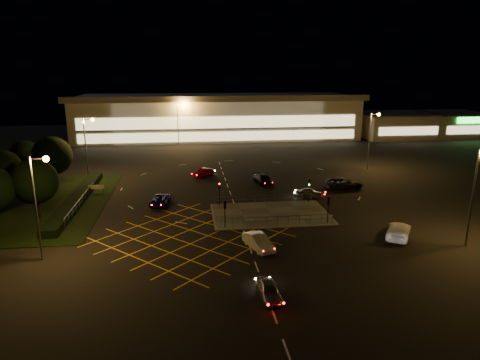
{
  "coord_description": "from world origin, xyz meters",
  "views": [
    {
      "loc": [
        -7.95,
        -51.4,
        17.69
      ],
      "look_at": [
        -0.6,
        7.6,
        2.0
      ],
      "focal_mm": 32.0,
      "sensor_mm": 36.0,
      "label": 1
    }
  ],
  "objects": [
    {
      "name": "car_queue_white",
      "position": [
        -1.17,
        -12.02,
        0.74
      ],
      "size": [
        2.91,
        4.74,
        1.48
      ],
      "primitive_type": "imported",
      "rotation": [
        0.0,
        0.0,
        0.33
      ],
      "color": "silver",
      "rests_on": "ground"
    },
    {
      "name": "car_right_silver",
      "position": [
        8.97,
        4.64,
        0.63
      ],
      "size": [
        3.98,
        2.75,
        1.26
      ],
      "primitive_type": "imported",
      "rotation": [
        0.0,
        0.0,
        1.19
      ],
      "color": "#A8AAAF",
      "rests_on": "ground"
    },
    {
      "name": "retail_unit_a",
      "position": [
        46.0,
        53.97,
        3.21
      ],
      "size": [
        18.8,
        14.8,
        6.35
      ],
      "color": "beige",
      "rests_on": "ground"
    },
    {
      "name": "tree_e",
      "position": [
        -26.0,
        0.0,
        4.64
      ],
      "size": [
        5.4,
        5.4,
        7.35
      ],
      "color": "black",
      "rests_on": "ground"
    },
    {
      "name": "car_circ_red",
      "position": [
        -5.42,
        18.37,
        0.65
      ],
      "size": [
        3.9,
        3.65,
        1.31
      ],
      "primitive_type": "imported",
      "rotation": [
        0.0,
        0.0,
        5.43
      ],
      "color": "maroon",
      "rests_on": "ground"
    },
    {
      "name": "streetlight_far_right",
      "position": [
        30.44,
        50.0,
        6.56
      ],
      "size": [
        1.78,
        0.56,
        10.03
      ],
      "color": "slate",
      "rests_on": "ground"
    },
    {
      "name": "streetlight_ne",
      "position": [
        24.44,
        20.0,
        6.56
      ],
      "size": [
        1.78,
        0.56,
        10.03
      ],
      "color": "slate",
      "rests_on": "ground"
    },
    {
      "name": "tree_c",
      "position": [
        -28.0,
        14.0,
        4.95
      ],
      "size": [
        5.76,
        5.76,
        7.84
      ],
      "color": "black",
      "rests_on": "ground"
    },
    {
      "name": "pedestrian_island",
      "position": [
        2.0,
        -2.0,
        0.06
      ],
      "size": [
        14.0,
        9.0,
        0.12
      ],
      "primitive_type": "cube",
      "color": "#4C4944",
      "rests_on": "ground"
    },
    {
      "name": "car_approach_white",
      "position": [
        14.24,
        -10.94,
        0.79
      ],
      "size": [
        4.81,
        5.8,
        1.58
      ],
      "primitive_type": "imported",
      "rotation": [
        0.0,
        0.0,
        2.57
      ],
      "color": "silver",
      "rests_on": "ground"
    },
    {
      "name": "retail_unit_b",
      "position": [
        62.0,
        53.96,
        3.22
      ],
      "size": [
        14.8,
        14.8,
        6.35
      ],
      "color": "beige",
      "rests_on": "ground"
    },
    {
      "name": "ground",
      "position": [
        0.0,
        0.0,
        0.0
      ],
      "size": [
        180.0,
        180.0,
        0.0
      ],
      "primitive_type": "plane",
      "color": "black",
      "rests_on": "ground"
    },
    {
      "name": "signal_nw",
      "position": [
        -4.0,
        1.99,
        2.37
      ],
      "size": [
        0.28,
        0.3,
        3.15
      ],
      "color": "black",
      "rests_on": "pedestrian_island"
    },
    {
      "name": "streetlight_sw",
      "position": [
        -21.56,
        -12.0,
        6.56
      ],
      "size": [
        1.78,
        0.56,
        10.03
      ],
      "color": "slate",
      "rests_on": "ground"
    },
    {
      "name": "signal_se",
      "position": [
        8.0,
        -5.99,
        2.37
      ],
      "size": [
        0.28,
        0.3,
        3.15
      ],
      "rotation": [
        0.0,
        0.0,
        3.14
      ],
      "color": "black",
      "rests_on": "pedestrian_island"
    },
    {
      "name": "signal_ne",
      "position": [
        8.0,
        1.99,
        2.37
      ],
      "size": [
        0.28,
        0.3,
        3.15
      ],
      "color": "black",
      "rests_on": "pedestrian_island"
    },
    {
      "name": "tree_b",
      "position": [
        -32.0,
        6.0,
        4.64
      ],
      "size": [
        5.4,
        5.4,
        7.35
      ],
      "color": "black",
      "rests_on": "ground"
    },
    {
      "name": "supermarket",
      "position": [
        0.0,
        61.95,
        5.31
      ],
      "size": [
        72.0,
        26.5,
        10.5
      ],
      "color": "beige",
      "rests_on": "ground"
    },
    {
      "name": "streetlight_se",
      "position": [
        20.44,
        -14.0,
        6.56
      ],
      "size": [
        1.78,
        0.56,
        10.03
      ],
      "color": "slate",
      "rests_on": "ground"
    },
    {
      "name": "hedge",
      "position": [
        -23.0,
        6.0,
        0.5
      ],
      "size": [
        2.0,
        26.0,
        1.0
      ],
      "primitive_type": "cube",
      "color": "black",
      "rests_on": "ground"
    },
    {
      "name": "streetlight_far_left",
      "position": [
        -9.56,
        48.0,
        6.56
      ],
      "size": [
        1.78,
        0.56,
        10.03
      ],
      "color": "slate",
      "rests_on": "ground"
    },
    {
      "name": "car_east_grey",
      "position": [
        15.29,
        8.36,
        0.79
      ],
      "size": [
        5.87,
        3.06,
        1.58
      ],
      "primitive_type": "imported",
      "rotation": [
        0.0,
        0.0,
        1.65
      ],
      "color": "black",
      "rests_on": "ground"
    },
    {
      "name": "car_far_dkgrey",
      "position": [
        3.68,
        12.22,
        0.73
      ],
      "size": [
        3.03,
        5.31,
        1.45
      ],
      "primitive_type": "imported",
      "rotation": [
        0.0,
        0.0,
        0.21
      ],
      "color": "black",
      "rests_on": "ground"
    },
    {
      "name": "streetlight_nw",
      "position": [
        -23.56,
        18.0,
        6.56
      ],
      "size": [
        1.78,
        0.56,
        10.03
      ],
      "color": "slate",
      "rests_on": "ground"
    },
    {
      "name": "car_left_blue",
      "position": [
        -11.81,
        3.51,
        0.64
      ],
      "size": [
        2.81,
        4.9,
        1.29
      ],
      "primitive_type": "imported",
      "rotation": [
        0.0,
        0.0,
        6.13
      ],
      "color": "#100D4E",
      "rests_on": "ground"
    },
    {
      "name": "tree_d",
      "position": [
        -34.0,
        20.0,
        4.02
      ],
      "size": [
        4.68,
        4.68,
        6.37
      ],
      "color": "black",
      "rests_on": "ground"
    },
    {
      "name": "grass_verge",
      "position": [
        -28.0,
        6.0,
        0.04
      ],
      "size": [
        18.0,
        30.0,
        0.08
      ],
      "primitive_type": "cube",
      "color": "black",
      "rests_on": "ground"
    },
    {
      "name": "car_near_silver",
      "position": [
        -1.93,
        -21.55,
        0.66
      ],
      "size": [
        1.79,
        3.94,
        1.31
      ],
      "primitive_type": "imported",
      "rotation": [
        0.0,
        0.0,
        0.06
      ],
      "color": "#B0B2B7",
      "rests_on": "ground"
    },
    {
      "name": "signal_sw",
      "position": [
        -4.0,
        -5.99,
        2.37
      ],
      "size": [
        0.28,
        0.3,
        3.15
      ],
      "rotation": [
        0.0,
        0.0,
        3.14
      ],
      "color": "black",
      "rests_on": "pedestrian_island"
    }
  ]
}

